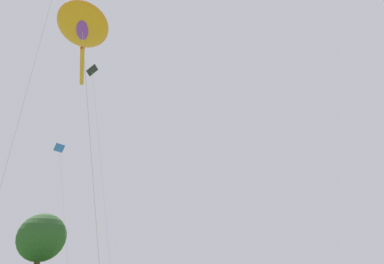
% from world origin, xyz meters
% --- Properties ---
extents(big_show_kite, '(7.17, 7.65, 15.62)m').
position_xyz_m(big_show_kite, '(0.32, 13.89, 15.19)').
color(big_show_kite, orange).
rests_on(big_show_kite, ground).
extents(small_kite_delta_white, '(3.24, 3.95, 20.82)m').
position_xyz_m(small_kite_delta_white, '(9.35, 21.92, 19.40)').
color(small_kite_delta_white, black).
rests_on(small_kite_delta_white, ground).
extents(small_kite_tiny_distant, '(2.79, 2.68, 13.79)m').
position_xyz_m(small_kite_tiny_distant, '(11.52, 27.26, 12.77)').
color(small_kite_tiny_distant, blue).
rests_on(small_kite_tiny_distant, ground).
extents(tree_oak_right, '(7.55, 7.55, 9.90)m').
position_xyz_m(tree_oak_right, '(26.79, 45.97, 6.09)').
color(tree_oak_right, '#513823').
rests_on(tree_oak_right, ground).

